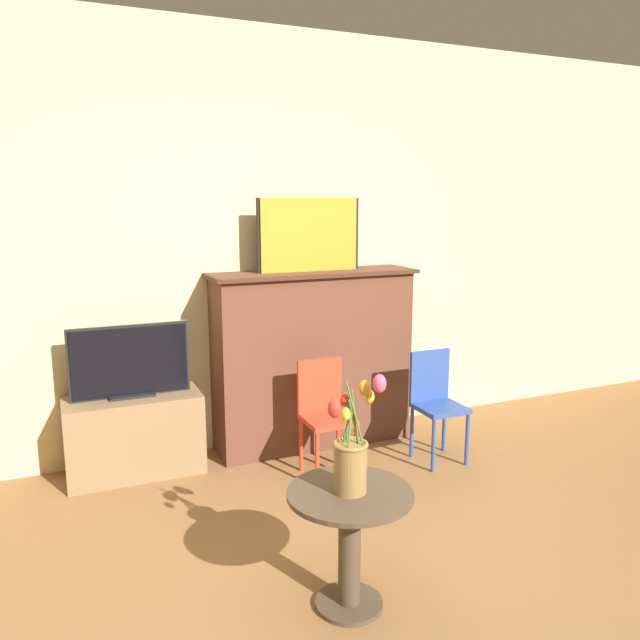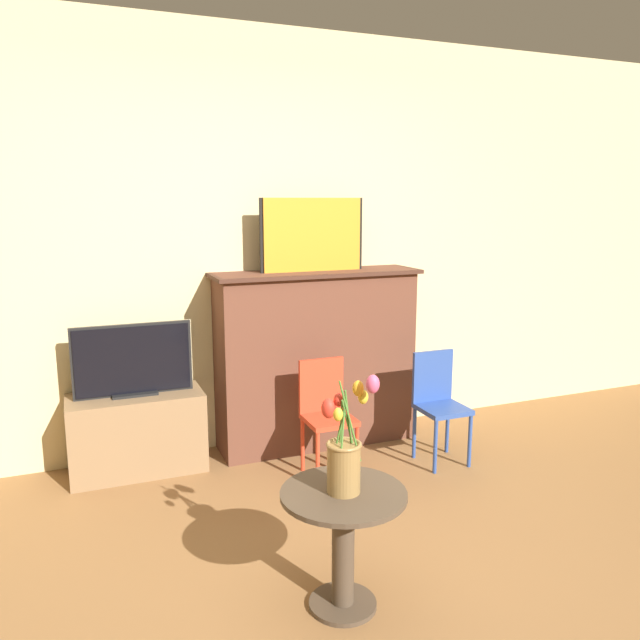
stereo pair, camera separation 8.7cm
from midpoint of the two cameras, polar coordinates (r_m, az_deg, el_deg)
ground_plane at (r=2.67m, az=7.74°, el=-26.90°), size 14.00×14.00×0.00m
wall_back at (r=4.10m, az=-6.72°, el=6.93°), size 8.00×0.06×2.70m
fireplace_mantel at (r=4.16m, az=0.24°, el=-3.38°), size 1.37×0.40×1.18m
painting at (r=4.04m, az=-0.07°, el=7.80°), size 0.70×0.03×0.47m
tv_stand at (r=3.98m, az=-15.76°, el=-9.93°), size 0.79×0.36×0.48m
tv_monitor at (r=3.85m, az=-16.12°, el=-3.62°), size 0.69×0.12×0.43m
chair_red at (r=3.76m, az=1.21°, el=-8.18°), size 0.28×0.28×0.69m
chair_blue at (r=4.02m, az=11.37°, el=-7.12°), size 0.28×0.28×0.69m
side_table at (r=2.63m, az=3.13°, el=-18.81°), size 0.50×0.50×0.50m
vase_tulips at (r=2.48m, az=3.30°, el=-12.10°), size 0.19×0.17×0.48m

